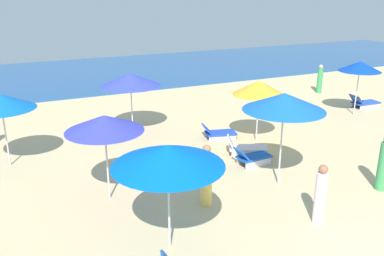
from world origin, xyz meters
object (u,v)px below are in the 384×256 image
Objects in this scene: umbrella_2 at (360,66)px; lounge_chair_2_0 at (364,103)px; umbrella_4 at (130,80)px; lounge_chair_3_0 at (218,133)px; umbrella_5 at (168,156)px; umbrella_6 at (284,102)px; beachgoer_2 at (320,195)px; beachgoer_7 at (384,164)px; umbrella_3 at (259,88)px; lounge_chair_3_1 at (246,148)px; beachgoer_3 at (206,177)px; lounge_chair_6_0 at (252,157)px; beachgoer_1 at (320,80)px; umbrella_0 at (1,102)px; umbrella_1 at (104,123)px.

umbrella_2 is 2.49m from lounge_chair_2_0.
umbrella_4 is (-9.97, 1.97, -0.09)m from umbrella_2.
umbrella_5 is (-4.36, -5.78, 2.00)m from lounge_chair_3_0.
umbrella_6 reaches higher than beachgoer_2.
umbrella_2 is 7.84m from beachgoer_7.
umbrella_3 is at bearing 41.46° from umbrella_5.
umbrella_3 is at bearing 106.04° from lounge_chair_2_0.
beachgoer_2 is (-0.40, -2.17, -1.78)m from umbrella_6.
umbrella_5 is at bearing 117.35° from beachgoer_7.
lounge_chair_3_1 is 6.16m from umbrella_5.
lounge_chair_3_0 is at bearing 164.63° from beachgoer_2.
beachgoer_3 is (-11.28, -5.24, 0.57)m from lounge_chair_2_0.
lounge_chair_6_0 is at bearing -171.60° from lounge_chair_3_1.
beachgoer_1 is 13.99m from beachgoer_2.
lounge_chair_3_1 reaches higher than lounge_chair_6_0.
lounge_chair_3_1 reaches higher than lounge_chair_3_0.
umbrella_0 is 8.12m from lounge_chair_3_1.
beachgoer_1 is (8.85, 8.32, -1.78)m from umbrella_6.
lounge_chair_3_1 reaches higher than lounge_chair_2_0.
umbrella_6 reaches higher than lounge_chair_3_0.
beachgoer_1 is at bearing -28.13° from lounge_chair_3_1.
beachgoer_3 reaches higher than lounge_chair_6_0.
umbrella_0 is at bearing -2.23° from beachgoer_3.
beachgoer_2 is (-7.84, -6.52, -1.49)m from umbrella_2.
umbrella_0 is at bearing 99.29° from lounge_chair_3_0.
umbrella_0 is 1.58× the size of lounge_chair_3_1.
umbrella_3 is 5.93m from beachgoer_2.
umbrella_6 reaches higher than beachgoer_1.
beachgoer_7 reaches higher than lounge_chair_3_0.
umbrella_4 is (-11.30, 1.29, 1.90)m from lounge_chair_2_0.
lounge_chair_3_0 is at bearing 27.85° from lounge_chair_3_1.
lounge_chair_3_0 is 0.84× the size of beachgoer_7.
umbrella_2 is 12.99m from umbrella_5.
umbrella_6 reaches higher than lounge_chair_6_0.
umbrella_3 is 1.55× the size of lounge_chair_3_1.
lounge_chair_3_1 is 0.83m from lounge_chair_6_0.
lounge_chair_3_1 is (0.04, -1.94, 0.05)m from lounge_chair_3_0.
lounge_chair_6_0 is (-0.22, -2.73, 0.05)m from lounge_chair_3_0.
lounge_chair_3_0 is at bearing -4.90° from umbrella_0.
umbrella_0 is 7.11m from umbrella_5.
umbrella_0 is at bearing -162.42° from umbrella_4.
beachgoer_1 is (8.57, 6.04, 0.48)m from lounge_chair_3_1.
beachgoer_3 is at bearing -155.43° from umbrella_2.
lounge_chair_3_1 is at bearing -93.51° from beachgoer_3.
beachgoer_1 reaches higher than beachgoer_2.
beachgoer_1 is at bearing 43.23° from umbrella_6.
lounge_chair_2_0 is 8.92m from lounge_chair_3_1.
beachgoer_7 is (2.23, -5.76, 0.57)m from lounge_chair_3_0.
umbrella_6 is 3.39m from beachgoer_7.
beachgoer_7 is at bearing -20.91° from umbrella_1.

